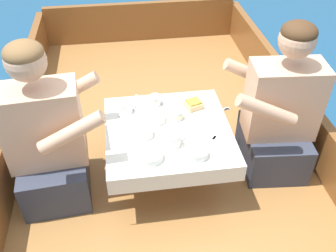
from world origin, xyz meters
name	(u,v)px	position (x,y,z in m)	size (l,w,h in m)	color
ground_plane	(165,188)	(0.00, 0.00, 0.00)	(60.00, 60.00, 0.00)	navy
boat_deck	(165,174)	(0.00, 0.00, 0.14)	(1.94, 3.57, 0.29)	#9E6B38
gunwale_port	(9,154)	(-0.94, 0.00, 0.45)	(0.06, 3.57, 0.32)	brown
gunwale_starboard	(308,126)	(0.94, 0.00, 0.45)	(0.06, 3.57, 0.32)	brown
bow_coaming	(141,21)	(0.00, 1.75, 0.47)	(1.82, 0.06, 0.37)	brown
cockpit_table	(168,134)	(0.00, -0.13, 0.61)	(0.70, 0.70, 0.36)	#B2B2B7
person_port	(48,141)	(-0.65, -0.17, 0.67)	(0.55, 0.47, 0.96)	#333847
person_starboard	(279,116)	(0.65, -0.13, 0.66)	(0.55, 0.48, 0.95)	#333847
plate_sandwich	(193,108)	(0.18, 0.03, 0.65)	(0.18, 0.18, 0.01)	silver
plate_bread	(190,130)	(0.12, -0.17, 0.65)	(0.16, 0.16, 0.01)	silver
sandwich	(194,104)	(0.18, 0.03, 0.68)	(0.12, 0.11, 0.05)	#E0BC7F
bowl_port_near	(154,117)	(-0.07, -0.04, 0.67)	(0.13, 0.13, 0.04)	silver
bowl_starboard_near	(149,155)	(-0.13, -0.35, 0.67)	(0.14, 0.14, 0.04)	silver
bowl_center_far	(197,152)	(0.11, -0.37, 0.67)	(0.12, 0.12, 0.04)	silver
bowl_port_far	(143,132)	(-0.14, -0.17, 0.67)	(0.11, 0.11, 0.04)	silver
coffee_cup_port	(127,108)	(-0.22, 0.06, 0.68)	(0.09, 0.06, 0.06)	silver
coffee_cup_starboard	(155,100)	(-0.04, 0.11, 0.68)	(0.10, 0.07, 0.06)	silver
coffee_cup_center	(174,140)	(0.01, -0.27, 0.68)	(0.10, 0.07, 0.07)	silver
tin_can	(177,115)	(0.07, -0.05, 0.67)	(0.07, 0.07, 0.05)	silver
utensil_spoon_starboard	(122,120)	(-0.25, -0.02, 0.65)	(0.04, 0.17, 0.01)	silver
utensil_knife_starboard	(135,103)	(-0.17, 0.14, 0.65)	(0.05, 0.17, 0.00)	silver
utensil_spoon_port	(178,100)	(0.10, 0.13, 0.65)	(0.17, 0.06, 0.01)	silver
utensil_knife_port	(202,98)	(0.25, 0.13, 0.65)	(0.17, 0.01, 0.00)	silver
utensil_fork_starboard	(210,143)	(0.21, -0.29, 0.65)	(0.13, 0.14, 0.00)	silver
utensil_fork_port	(219,111)	(0.33, -0.02, 0.65)	(0.17, 0.06, 0.00)	silver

